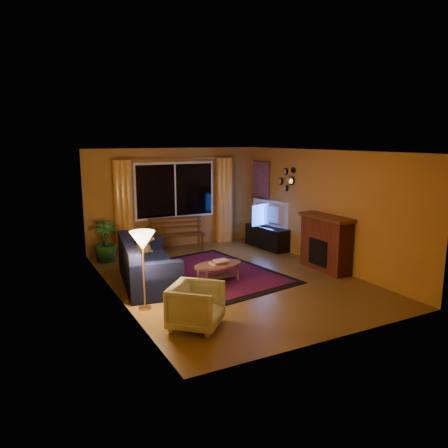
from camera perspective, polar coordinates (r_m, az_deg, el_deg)
name	(u,v)px	position (r m, az deg, el deg)	size (l,w,h in m)	color
floor	(231,279)	(8.74, 0.92, -7.17)	(4.50, 6.00, 0.02)	brown
ceiling	(231,151)	(8.30, 0.97, 9.57)	(4.50, 6.00, 0.02)	white
wall_back	(174,198)	(11.14, -6.49, 3.41)	(4.50, 0.02, 2.50)	#B87C2E
wall_left	(114,227)	(7.63, -14.13, -0.44)	(0.02, 6.00, 2.50)	#B87C2E
wall_right	(323,208)	(9.70, 12.76, 2.05)	(0.02, 6.00, 2.50)	#B87C2E
window	(175,190)	(11.05, -6.39, 4.39)	(2.00, 0.02, 1.30)	black
curtain_rod	(175,158)	(10.95, -6.39, 8.53)	(0.03, 0.03, 3.20)	#BF8C3F
curtain_left	(123,208)	(10.63, -13.02, 2.11)	(0.36, 0.36, 2.24)	gold
curtain_right	(224,200)	(11.59, 0.00, 3.13)	(0.36, 0.36, 2.24)	gold
bench	(177,243)	(10.81, -6.12, -2.50)	(1.33, 0.39, 0.40)	#502B12
potted_plant	(105,242)	(10.15, -15.25, -2.22)	(0.51, 0.51, 0.92)	#235B1E
sofa	(148,262)	(8.42, -9.89, -4.94)	(0.91, 2.12, 0.86)	black
dog	(143,245)	(8.82, -10.59, -2.74)	(0.30, 0.42, 0.45)	olive
armchair	(196,304)	(6.48, -3.66, -10.37)	(0.71, 0.66, 0.73)	beige
floor_lamp	(144,272)	(7.16, -10.45, -6.12)	(0.21, 0.21, 1.27)	#BF8C3F
rug	(218,272)	(9.10, -0.82, -6.29)	(1.99, 3.14, 0.02)	maroon
coffee_table	(218,273)	(8.48, -0.79, -6.39)	(1.00, 1.00, 0.36)	#A36753
tv_console	(267,237)	(11.11, 5.68, -1.71)	(0.44, 1.32, 0.55)	black
television	(268,214)	(10.99, 5.74, 1.34)	(1.13, 0.15, 0.65)	black
fireplace	(326,244)	(9.41, 13.17, -2.60)	(0.40, 1.20, 1.10)	maroon
mirror_cluster	(286,178)	(10.62, 8.13, 5.98)	(0.06, 0.60, 0.56)	black
painting	(261,180)	(11.59, 4.83, 5.73)	(0.04, 0.76, 0.96)	#CA4C31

